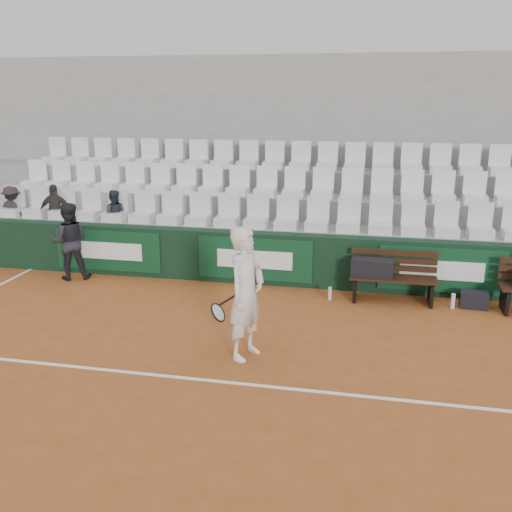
{
  "coord_description": "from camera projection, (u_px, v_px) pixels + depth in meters",
  "views": [
    {
      "loc": [
        1.94,
        -6.33,
        3.55
      ],
      "look_at": [
        0.12,
        2.4,
        1.0
      ],
      "focal_mm": 40.0,
      "sensor_mm": 36.0,
      "label": 1
    }
  ],
  "objects": [
    {
      "name": "spectator_b",
      "position": [
        54.0,
        190.0,
        12.03
      ],
      "size": [
        0.73,
        0.49,
        1.15
      ],
      "primitive_type": "imported",
      "rotation": [
        0.0,
        0.0,
        3.48
      ],
      "color": "#2E2A25",
      "rests_on": "grandstand_tier_front"
    },
    {
      "name": "back_barrier",
      "position": [
        270.0,
        258.0,
        10.92
      ],
      "size": [
        18.0,
        0.34,
        1.0
      ],
      "color": "black",
      "rests_on": "ground"
    },
    {
      "name": "water_bottle_near",
      "position": [
        330.0,
        294.0,
        10.14
      ],
      "size": [
        0.07,
        0.07,
        0.24
      ],
      "primitive_type": "cylinder",
      "color": "silver",
      "rests_on": "ground"
    },
    {
      "name": "ball_kid",
      "position": [
        69.0,
        241.0,
        11.14
      ],
      "size": [
        0.91,
        0.82,
        1.53
      ],
      "primitive_type": "imported",
      "rotation": [
        0.0,
        0.0,
        3.55
      ],
      "color": "black",
      "rests_on": "ground"
    },
    {
      "name": "spectator_c",
      "position": [
        113.0,
        194.0,
        11.78
      ],
      "size": [
        0.62,
        0.54,
        1.08
      ],
      "primitive_type": "imported",
      "rotation": [
        0.0,
        0.0,
        3.43
      ],
      "color": "#212732",
      "rests_on": "grandstand_tier_front"
    },
    {
      "name": "grandstand_rear_wall",
      "position": [
        292.0,
        153.0,
        13.44
      ],
      "size": [
        18.0,
        0.3,
        4.4
      ],
      "primitive_type": "cube",
      "color": "gray",
      "rests_on": "ground"
    },
    {
      "name": "water_bottle_far",
      "position": [
        453.0,
        301.0,
        9.73
      ],
      "size": [
        0.07,
        0.07,
        0.26
      ],
      "primitive_type": "cylinder",
      "color": "silver",
      "rests_on": "ground"
    },
    {
      "name": "court_baseline",
      "position": [
        209.0,
        380.0,
        7.31
      ],
      "size": [
        18.0,
        0.06,
        0.01
      ],
      "primitive_type": "cube",
      "color": "white",
      "rests_on": "ground"
    },
    {
      "name": "sports_bag_ground",
      "position": [
        474.0,
        300.0,
        9.77
      ],
      "size": [
        0.48,
        0.31,
        0.28
      ],
      "primitive_type": "cube",
      "rotation": [
        0.0,
        0.0,
        -0.07
      ],
      "color": "black",
      "rests_on": "ground"
    },
    {
      "name": "grandstand_tier_back",
      "position": [
        287.0,
        210.0,
        13.19
      ],
      "size": [
        18.0,
        0.95,
        1.9
      ],
      "primitive_type": "cube",
      "color": "gray",
      "rests_on": "ground"
    },
    {
      "name": "bench_left",
      "position": [
        392.0,
        289.0,
        10.04
      ],
      "size": [
        1.5,
        0.56,
        0.45
      ],
      "primitive_type": "cube",
      "color": "black",
      "rests_on": "ground"
    },
    {
      "name": "ground",
      "position": [
        209.0,
        381.0,
        7.31
      ],
      "size": [
        80.0,
        80.0,
        0.0
      ],
      "primitive_type": "plane",
      "color": "#9B5123",
      "rests_on": "ground"
    },
    {
      "name": "grandstand_tier_mid",
      "position": [
        280.0,
        228.0,
        12.36
      ],
      "size": [
        18.0,
        0.95,
        1.45
      ],
      "primitive_type": "cube",
      "color": "#989895",
      "rests_on": "ground"
    },
    {
      "name": "seat_row_front",
      "position": [
        271.0,
        212.0,
        11.14
      ],
      "size": [
        11.9,
        0.44,
        0.63
      ],
      "primitive_type": "cube",
      "color": "silver",
      "rests_on": "grandstand_tier_front"
    },
    {
      "name": "tennis_player",
      "position": [
        246.0,
        294.0,
        7.75
      ],
      "size": [
        0.82,
        0.79,
        1.86
      ],
      "color": "silver",
      "rests_on": "ground"
    },
    {
      "name": "grandstand_tier_front",
      "position": [
        272.0,
        250.0,
        11.53
      ],
      "size": [
        18.0,
        0.95,
        1.0
      ],
      "primitive_type": "cube",
      "color": "gray",
      "rests_on": "ground"
    },
    {
      "name": "seat_row_mid",
      "position": [
        279.0,
        182.0,
        11.91
      ],
      "size": [
        11.9,
        0.44,
        0.63
      ],
      "primitive_type": "cube",
      "color": "silver",
      "rests_on": "grandstand_tier_mid"
    },
    {
      "name": "spectator_a",
      "position": [
        10.0,
        190.0,
        12.24
      ],
      "size": [
        0.77,
        0.56,
        1.08
      ],
      "primitive_type": "imported",
      "rotation": [
        0.0,
        0.0,
        2.9
      ],
      "color": "black",
      "rests_on": "grandstand_tier_front"
    },
    {
      "name": "sports_bag_left",
      "position": [
        372.0,
        268.0,
        9.99
      ],
      "size": [
        0.74,
        0.37,
        0.31
      ],
      "primitive_type": "cube",
      "rotation": [
        0.0,
        0.0,
        -0.08
      ],
      "color": "black",
      "rests_on": "bench_left"
    },
    {
      "name": "seat_row_back",
      "position": [
        287.0,
        155.0,
        12.68
      ],
      "size": [
        11.9,
        0.44,
        0.63
      ],
      "primitive_type": "cube",
      "color": "silver",
      "rests_on": "grandstand_tier_back"
    }
  ]
}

